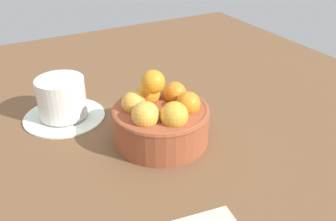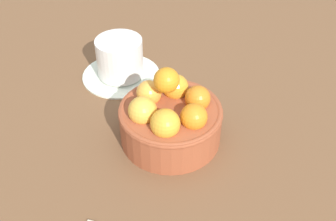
{
  "view_description": "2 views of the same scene",
  "coord_description": "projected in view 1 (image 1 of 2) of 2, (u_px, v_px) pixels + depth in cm",
  "views": [
    {
      "loc": [
        -45.09,
        23.37,
        33.82
      ],
      "look_at": [
        -0.73,
        -0.83,
        5.47
      ],
      "focal_mm": 40.96,
      "sensor_mm": 36.0,
      "label": 1
    },
    {
      "loc": [
        -43.27,
        -7.52,
        42.46
      ],
      "look_at": [
        1.09,
        0.57,
        4.42
      ],
      "focal_mm": 43.32,
      "sensor_mm": 36.0,
      "label": 2
    }
  ],
  "objects": [
    {
      "name": "ground_plane",
      "position": [
        161.0,
        151.0,
        0.62
      ],
      "size": [
        118.05,
        105.87,
        4.51
      ],
      "primitive_type": "cube",
      "color": "brown"
    },
    {
      "name": "terracotta_bowl",
      "position": [
        161.0,
        118.0,
        0.59
      ],
      "size": [
        14.96,
        14.96,
        11.71
      ],
      "color": "#9E4C2D",
      "rests_on": "ground_plane"
    },
    {
      "name": "coffee_cup",
      "position": [
        62.0,
        101.0,
        0.65
      ],
      "size": [
        13.95,
        13.95,
        7.33
      ],
      "color": "white",
      "rests_on": "ground_plane"
    }
  ]
}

